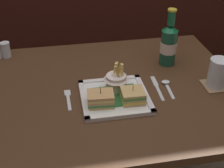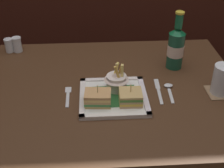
# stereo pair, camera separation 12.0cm
# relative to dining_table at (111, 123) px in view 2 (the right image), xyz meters

# --- Properties ---
(dining_table) EXTENTS (1.06, 0.84, 0.77)m
(dining_table) POSITION_rel_dining_table_xyz_m (0.00, 0.00, 0.00)
(dining_table) COLOR #422917
(dining_table) RESTS_ON ground_plane
(square_plate) EXTENTS (0.25, 0.25, 0.02)m
(square_plate) POSITION_rel_dining_table_xyz_m (0.01, -0.08, 0.19)
(square_plate) COLOR white
(square_plate) RESTS_ON dining_table
(sandwich_half_left) EXTENTS (0.10, 0.08, 0.08)m
(sandwich_half_left) POSITION_rel_dining_table_xyz_m (-0.05, -0.12, 0.22)
(sandwich_half_left) COLOR tan
(sandwich_half_left) RESTS_ON square_plate
(sandwich_half_right) EXTENTS (0.08, 0.08, 0.08)m
(sandwich_half_right) POSITION_rel_dining_table_xyz_m (0.07, -0.12, 0.22)
(sandwich_half_right) COLOR tan
(sandwich_half_right) RESTS_ON square_plate
(fries_cup) EXTENTS (0.10, 0.10, 0.11)m
(fries_cup) POSITION_rel_dining_table_xyz_m (0.02, -0.03, 0.24)
(fries_cup) COLOR silver
(fries_cup) RESTS_ON square_plate
(beer_bottle) EXTENTS (0.07, 0.07, 0.25)m
(beer_bottle) POSITION_rel_dining_table_xyz_m (0.29, 0.15, 0.28)
(beer_bottle) COLOR #1A4F37
(beer_bottle) RESTS_ON dining_table
(drink_coaster) EXTENTS (0.10, 0.10, 0.00)m
(drink_coaster) POSITION_rel_dining_table_xyz_m (0.42, -0.07, 0.19)
(drink_coaster) COLOR #927250
(drink_coaster) RESTS_ON dining_table
(water_glass) EXTENTS (0.08, 0.08, 0.12)m
(water_glass) POSITION_rel_dining_table_xyz_m (0.42, -0.07, 0.24)
(water_glass) COLOR silver
(water_glass) RESTS_ON dining_table
(fork) EXTENTS (0.02, 0.13, 0.00)m
(fork) POSITION_rel_dining_table_xyz_m (-0.17, -0.05, 0.19)
(fork) COLOR silver
(fork) RESTS_ON dining_table
(knife) EXTENTS (0.02, 0.18, 0.00)m
(knife) POSITION_rel_dining_table_xyz_m (0.19, -0.03, 0.19)
(knife) COLOR silver
(knife) RESTS_ON dining_table
(spoon) EXTENTS (0.04, 0.13, 0.01)m
(spoon) POSITION_rel_dining_table_xyz_m (0.23, -0.03, 0.19)
(spoon) COLOR silver
(spoon) RESTS_ON dining_table
(salt_shaker) EXTENTS (0.04, 0.04, 0.07)m
(salt_shaker) POSITION_rel_dining_table_xyz_m (-0.47, 0.34, 0.21)
(salt_shaker) COLOR silver
(salt_shaker) RESTS_ON dining_table
(pepper_shaker) EXTENTS (0.04, 0.04, 0.07)m
(pepper_shaker) POSITION_rel_dining_table_xyz_m (-0.43, 0.34, 0.22)
(pepper_shaker) COLOR silver
(pepper_shaker) RESTS_ON dining_table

